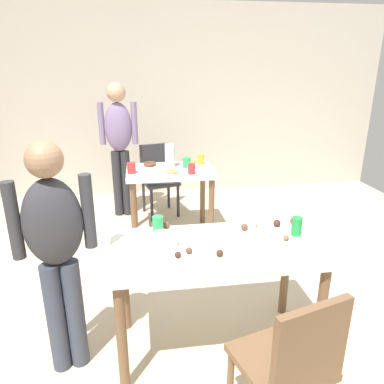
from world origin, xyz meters
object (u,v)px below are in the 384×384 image
at_px(chair_far_table, 158,175).
at_px(person_girl_near, 56,244).
at_px(chair_near_table, 291,362).
at_px(dining_table_near, 216,261).
at_px(mixing_bowl, 163,241).
at_px(pitcher_far, 170,156).
at_px(dining_table_far, 170,182).
at_px(soda_can, 297,226).
at_px(person_adult_far, 119,138).

relative_size(chair_far_table, person_girl_near, 0.61).
bearing_deg(chair_near_table, dining_table_near, 106.52).
bearing_deg(mixing_bowl, chair_near_table, -53.87).
height_order(dining_table_near, pitcher_far, pitcher_far).
relative_size(chair_near_table, person_girl_near, 0.61).
xyz_separation_m(dining_table_far, chair_near_table, (0.33, -2.45, -0.12)).
xyz_separation_m(chair_near_table, chair_far_table, (-0.43, 3.13, 0.00)).
bearing_deg(soda_can, pitcher_far, 110.06).
height_order(person_adult_far, soda_can, person_adult_far).
height_order(mixing_bowl, soda_can, soda_can).
bearing_deg(person_adult_far, chair_far_table, 1.53).
relative_size(dining_table_near, person_adult_far, 0.80).
distance_m(dining_table_far, soda_can, 1.82).
bearing_deg(dining_table_far, dining_table_near, -85.96).
height_order(person_girl_near, person_adult_far, person_adult_far).
height_order(soda_can, pitcher_far, pitcher_far).
relative_size(dining_table_far, pitcher_far, 3.64).
height_order(chair_near_table, chair_far_table, same).
distance_m(person_girl_near, mixing_bowl, 0.61).
relative_size(dining_table_far, mixing_bowl, 5.45).
bearing_deg(mixing_bowl, soda_can, 2.62).
relative_size(dining_table_near, chair_far_table, 1.49).
height_order(dining_table_far, chair_far_table, chair_far_table).
distance_m(chair_near_table, person_adult_far, 3.27).
height_order(dining_table_far, soda_can, soda_can).
height_order(chair_far_table, soda_can, soda_can).
xyz_separation_m(dining_table_near, soda_can, (0.54, 0.07, 0.17)).
bearing_deg(chair_far_table, soda_can, -72.14).
distance_m(mixing_bowl, pitcher_far, 1.85).
bearing_deg(mixing_bowl, person_adult_far, 98.23).
distance_m(dining_table_near, dining_table_far, 1.76).
height_order(chair_far_table, person_adult_far, person_adult_far).
relative_size(dining_table_near, soda_can, 10.60).
bearing_deg(dining_table_near, soda_can, 6.99).
distance_m(chair_near_table, person_girl_near, 1.36).
xyz_separation_m(person_adult_far, mixing_bowl, (0.35, -2.39, -0.19)).
bearing_deg(dining_table_far, mixing_bowl, -96.58).
bearing_deg(pitcher_far, mixing_bowl, -96.49).
distance_m(person_adult_far, pitcher_far, 0.79).
relative_size(mixing_bowl, soda_can, 1.38).
relative_size(chair_near_table, mixing_bowl, 5.17).
height_order(mixing_bowl, pitcher_far, pitcher_far).
relative_size(person_girl_near, pitcher_far, 5.66).
height_order(person_girl_near, mixing_bowl, person_girl_near).
xyz_separation_m(dining_table_far, mixing_bowl, (-0.20, -1.73, 0.17)).
xyz_separation_m(chair_near_table, person_adult_far, (-0.88, 3.12, 0.48)).
bearing_deg(mixing_bowl, chair_far_table, 87.57).
relative_size(chair_far_table, pitcher_far, 3.45).
height_order(person_adult_far, mixing_bowl, person_adult_far).
height_order(dining_table_near, person_adult_far, person_adult_far).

